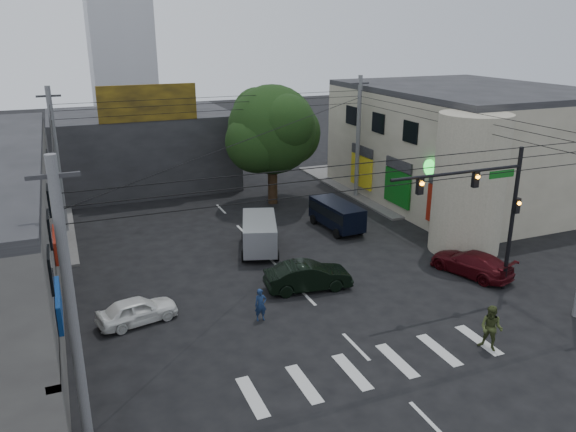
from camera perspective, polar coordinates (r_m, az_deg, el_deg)
ground at (r=26.04m, az=3.67°, el=-9.92°), size 160.00×160.00×0.00m
sidewalk_far_right at (r=49.30m, az=13.42°, el=3.54°), size 16.00×16.00×0.15m
building_right at (r=44.60m, az=17.52°, el=6.82°), size 14.00×18.00×8.00m
corner_column at (r=33.48m, az=17.92°, el=3.10°), size 4.00×4.00×8.00m
building_far at (r=47.85m, az=-14.58°, el=6.60°), size 14.00×10.00×6.00m
billboard at (r=42.37m, az=-14.05°, el=11.08°), size 7.00×0.30×2.60m
street_tree at (r=40.70m, az=-1.62°, el=8.73°), size 6.40×6.40×8.70m
traffic_gantry at (r=27.62m, az=19.59°, el=1.55°), size 7.10×0.35×7.20m
utility_pole_near_left at (r=17.79m, az=-21.17°, el=-8.76°), size 0.32×0.32×9.20m
utility_pole_far_left at (r=37.32m, az=-22.39°, el=5.07°), size 0.32×0.32×9.20m
utility_pole_far_right at (r=42.69m, az=7.13°, el=7.86°), size 0.32×0.32×9.20m
dark_sedan at (r=28.02m, az=2.05°, el=-6.12°), size 2.59×4.68×1.42m
white_compact at (r=25.92m, az=-15.05°, el=-9.22°), size 2.77×4.05×1.19m
maroon_sedan at (r=31.20m, az=18.11°, el=-4.56°), size 4.37×5.49×1.29m
silver_minivan at (r=32.66m, az=-2.92°, el=-1.97°), size 5.61×4.56×1.93m
navy_van at (r=36.32m, az=4.95°, el=0.00°), size 4.68×2.22×1.79m
traffic_officer at (r=25.20m, az=-2.80°, el=-9.00°), size 0.60×0.44×1.49m
pedestrian_olive at (r=24.36m, az=19.94°, el=-10.67°), size 1.55×1.52×1.91m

